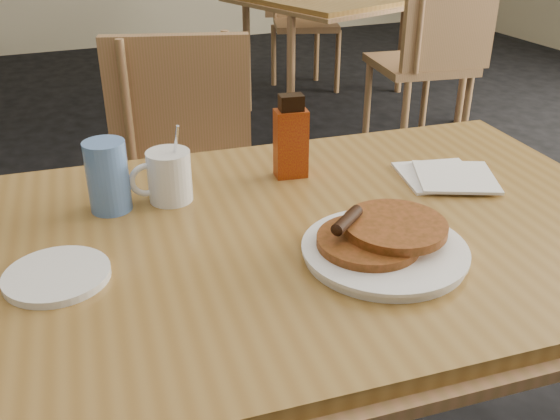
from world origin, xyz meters
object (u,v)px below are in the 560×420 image
(main_table, at_px, (316,246))
(syrup_bottle, at_px, (291,139))
(chair_neighbor_far, at_px, (300,7))
(pancake_plate, at_px, (383,245))
(chair_main_far, at_px, (191,171))
(blue_tumbler, at_px, (108,176))
(chair_neighbor_near, at_px, (434,46))
(coffee_mug, at_px, (168,175))

(main_table, height_order, syrup_bottle, syrup_bottle)
(chair_neighbor_far, bearing_deg, main_table, -95.28)
(chair_neighbor_far, relative_size, pancake_plate, 3.51)
(chair_neighbor_far, bearing_deg, chair_main_far, -102.13)
(syrup_bottle, bearing_deg, blue_tumbler, -169.55)
(chair_neighbor_near, relative_size, pancake_plate, 3.78)
(chair_neighbor_far, bearing_deg, chair_neighbor_near, -70.59)
(chair_neighbor_far, xyz_separation_m, blue_tumbler, (-1.70, -2.99, 0.27))
(chair_main_far, bearing_deg, blue_tumbler, -99.79)
(main_table, xyz_separation_m, chair_main_far, (-0.03, 0.77, -0.16))
(pancake_plate, relative_size, coffee_mug, 1.74)
(chair_neighbor_far, xyz_separation_m, pancake_plate, (-1.33, -3.32, 0.22))
(chair_main_far, bearing_deg, syrup_bottle, -65.98)
(syrup_bottle, bearing_deg, pancake_plate, -79.40)
(main_table, distance_m, chair_neighbor_near, 2.20)
(chair_neighbor_near, bearing_deg, chair_neighbor_far, 100.09)
(chair_neighbor_far, relative_size, chair_neighbor_near, 0.93)
(chair_neighbor_near, bearing_deg, pancake_plate, -118.19)
(chair_main_far, distance_m, blue_tumbler, 0.70)
(pancake_plate, bearing_deg, syrup_bottle, 92.39)
(pancake_plate, bearing_deg, chair_neighbor_far, 68.14)
(chair_neighbor_far, relative_size, blue_tumbler, 7.08)
(blue_tumbler, bearing_deg, chair_neighbor_far, 60.34)
(main_table, height_order, chair_neighbor_far, chair_neighbor_far)
(chair_main_far, distance_m, chair_neighbor_near, 1.71)
(main_table, distance_m, blue_tumbler, 0.39)
(chair_neighbor_far, bearing_deg, blue_tumbler, -101.44)
(chair_neighbor_near, relative_size, blue_tumbler, 7.63)
(pancake_plate, height_order, blue_tumbler, blue_tumbler)
(chair_neighbor_near, distance_m, pancake_plate, 2.27)
(main_table, xyz_separation_m, pancake_plate, (0.05, -0.13, 0.06))
(pancake_plate, relative_size, syrup_bottle, 1.56)
(main_table, relative_size, blue_tumbler, 9.83)
(main_table, xyz_separation_m, coffee_mug, (-0.21, 0.19, 0.09))
(chair_neighbor_near, distance_m, coffee_mug, 2.21)
(chair_neighbor_far, xyz_separation_m, chair_neighbor_near, (0.03, -1.51, 0.04))
(coffee_mug, relative_size, syrup_bottle, 0.90)
(chair_neighbor_far, distance_m, blue_tumbler, 3.45)
(coffee_mug, bearing_deg, pancake_plate, -36.45)
(chair_neighbor_near, xyz_separation_m, blue_tumbler, (-1.74, -1.48, 0.22))
(chair_main_far, bearing_deg, chair_neighbor_near, 48.79)
(chair_neighbor_near, height_order, coffee_mug, chair_neighbor_near)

